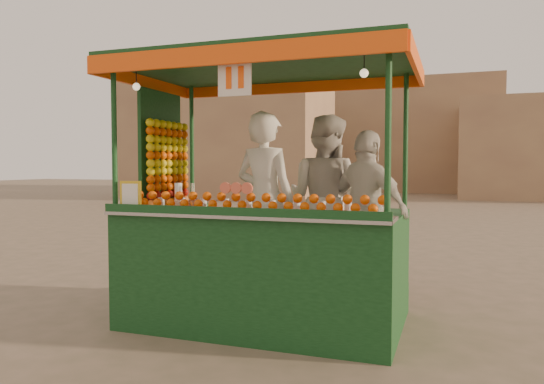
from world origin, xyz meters
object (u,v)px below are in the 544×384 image
(juice_cart, at_px, (257,239))
(vendor_right, at_px, (367,211))
(vendor_left, at_px, (265,201))
(vendor_middle, at_px, (325,199))

(juice_cart, relative_size, vendor_right, 1.77)
(juice_cart, distance_m, vendor_right, 1.23)
(vendor_left, relative_size, vendor_middle, 1.00)
(vendor_right, bearing_deg, juice_cart, 54.01)
(vendor_right, bearing_deg, vendor_middle, 1.13)
(vendor_middle, height_order, vendor_right, vendor_middle)
(vendor_middle, bearing_deg, vendor_right, 164.78)
(juice_cart, relative_size, vendor_left, 1.59)
(vendor_left, relative_size, vendor_right, 1.11)
(vendor_left, distance_m, vendor_right, 1.11)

